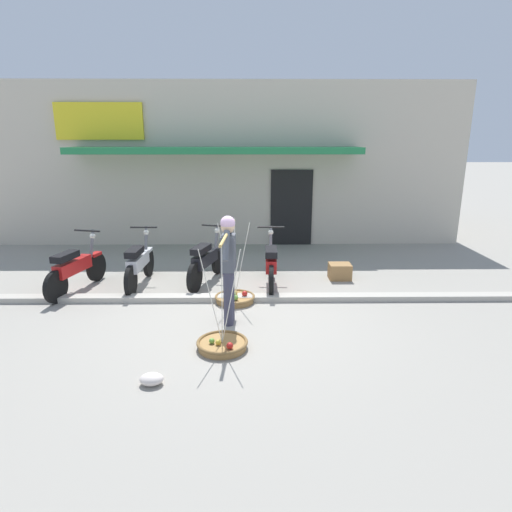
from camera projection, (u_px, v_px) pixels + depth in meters
name	position (u px, v px, depth m)	size (l,w,h in m)	color
ground_plane	(234.00, 316.00, 6.97)	(90.00, 90.00, 0.00)	gray
sidewalk_curb	(235.00, 298.00, 7.63)	(20.00, 0.24, 0.10)	#AEA89C
fruit_vendor	(228.00, 263.00, 6.48)	(0.22, 1.74, 1.70)	#38384C
fruit_basket_left_side	(235.00, 298.00, 7.57)	(0.71, 0.71, 1.45)	#9E7542
fruit_basket_right_side	(222.00, 344.00, 5.88)	(0.71, 0.71, 1.45)	#9E7542
motorcycle_nearest_shop	(75.00, 268.00, 7.98)	(0.62, 1.79, 1.09)	black
motorcycle_second_in_row	(139.00, 264.00, 8.29)	(0.54, 1.82, 1.09)	black
motorcycle_third_in_row	(206.00, 261.00, 8.47)	(0.68, 1.77, 1.09)	black
motorcycle_end_of_row	(271.00, 263.00, 8.30)	(0.54, 1.82, 1.09)	black
storefront_building	(223.00, 161.00, 13.50)	(13.00, 6.00, 4.20)	beige
plastic_litter_bag	(152.00, 379.00, 5.03)	(0.28, 0.22, 0.14)	silver
wooden_crate	(340.00, 271.00, 8.77)	(0.44, 0.36, 0.32)	olive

